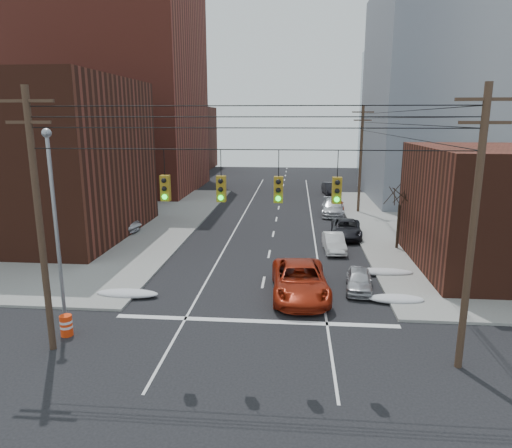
% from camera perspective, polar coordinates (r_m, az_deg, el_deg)
% --- Properties ---
extents(ground, '(160.00, 160.00, 0.00)m').
position_cam_1_polar(ground, '(17.32, -2.14, -21.16)').
color(ground, black).
rests_on(ground, ground).
extents(sidewalk_nw, '(40.00, 40.00, 0.15)m').
position_cam_1_polar(sidewalk_nw, '(51.23, -29.39, 0.45)').
color(sidewalk_nw, gray).
rests_on(sidewalk_nw, ground).
extents(building_brick_tall, '(24.00, 20.00, 30.00)m').
position_cam_1_polar(building_brick_tall, '(67.58, -18.30, 16.86)').
color(building_brick_tall, maroon).
rests_on(building_brick_tall, ground).
extents(building_brick_near, '(20.00, 16.00, 13.00)m').
position_cam_1_polar(building_brick_near, '(43.48, -28.51, 7.20)').
color(building_brick_near, '#461F15').
rests_on(building_brick_near, ground).
extents(building_brick_far, '(22.00, 18.00, 12.00)m').
position_cam_1_polar(building_brick_far, '(92.58, -12.70, 10.39)').
color(building_brick_far, '#461F15').
rests_on(building_brick_far, ground).
extents(building_office, '(22.00, 20.00, 25.00)m').
position_cam_1_polar(building_office, '(61.66, 24.92, 14.42)').
color(building_office, gray).
rests_on(building_office, ground).
extents(building_glass, '(20.00, 18.00, 22.00)m').
position_cam_1_polar(building_glass, '(87.09, 20.30, 13.07)').
color(building_glass, gray).
rests_on(building_glass, ground).
extents(utility_pole_left, '(2.20, 0.28, 11.00)m').
position_cam_1_polar(utility_pole_left, '(20.47, -25.49, 0.62)').
color(utility_pole_left, '#473323').
rests_on(utility_pole_left, ground).
extents(utility_pole_right, '(2.20, 0.28, 11.00)m').
position_cam_1_polar(utility_pole_right, '(18.87, 25.51, -0.34)').
color(utility_pole_right, '#473323').
rests_on(utility_pole_right, ground).
extents(utility_pole_far, '(2.20, 0.28, 11.00)m').
position_cam_1_polar(utility_pole_far, '(48.83, 12.96, 8.05)').
color(utility_pole_far, '#473323').
rests_on(utility_pole_far, ground).
extents(traffic_signals, '(17.00, 0.42, 2.02)m').
position_cam_1_polar(traffic_signals, '(17.46, -0.82, 4.58)').
color(traffic_signals, black).
rests_on(traffic_signals, ground).
extents(street_light, '(0.44, 0.44, 9.32)m').
position_cam_1_polar(street_light, '(23.56, -23.90, 1.65)').
color(street_light, gray).
rests_on(street_light, ground).
extents(bare_tree, '(2.09, 2.20, 4.93)m').
position_cam_1_polar(bare_tree, '(35.85, 17.36, 0.49)').
color(bare_tree, black).
rests_on(bare_tree, ground).
extents(snow_nw, '(3.50, 1.08, 0.42)m').
position_cam_1_polar(snow_nw, '(26.74, -15.76, -8.35)').
color(snow_nw, silver).
rests_on(snow_nw, ground).
extents(snow_ne, '(3.00, 1.08, 0.42)m').
position_cam_1_polar(snow_ne, '(26.15, 17.11, -8.94)').
color(snow_ne, silver).
rests_on(snow_ne, ground).
extents(snow_east_far, '(4.00, 1.08, 0.42)m').
position_cam_1_polar(snow_east_far, '(30.29, 15.38, -5.79)').
color(snow_east_far, silver).
rests_on(snow_east_far, ground).
extents(red_pickup, '(3.43, 6.74, 1.82)m').
position_cam_1_polar(red_pickup, '(25.81, 5.50, -7.02)').
color(red_pickup, '#9C230E').
rests_on(red_pickup, ground).
extents(parked_car_a, '(1.88, 3.83, 1.26)m').
position_cam_1_polar(parked_car_a, '(27.23, 12.76, -6.85)').
color(parked_car_a, '#B0B1B5').
rests_on(parked_car_a, ground).
extents(parked_car_b, '(1.62, 4.15, 1.35)m').
position_cam_1_polar(parked_car_b, '(34.70, 9.72, -2.31)').
color(parked_car_b, silver).
rests_on(parked_car_b, ground).
extents(parked_car_c, '(2.78, 5.44, 1.47)m').
position_cam_1_polar(parked_car_c, '(38.94, 11.21, -0.59)').
color(parked_car_c, black).
rests_on(parked_car_c, ground).
extents(parked_car_d, '(2.51, 5.57, 1.58)m').
position_cam_1_polar(parked_car_d, '(47.76, 9.55, 2.04)').
color(parked_car_d, silver).
rests_on(parked_car_d, ground).
extents(parked_car_e, '(1.60, 3.69, 1.24)m').
position_cam_1_polar(parked_car_e, '(51.15, 10.05, 2.55)').
color(parked_car_e, '#9C260E').
rests_on(parked_car_e, ground).
extents(parked_car_f, '(2.15, 4.83, 1.54)m').
position_cam_1_polar(parked_car_f, '(60.95, 9.27, 4.39)').
color(parked_car_f, black).
rests_on(parked_car_f, ground).
extents(lot_car_a, '(3.98, 2.59, 1.24)m').
position_cam_1_polar(lot_car_a, '(42.05, -17.98, 0.06)').
color(lot_car_a, silver).
rests_on(lot_car_a, sidewalk_nw).
extents(lot_car_b, '(5.83, 3.16, 1.55)m').
position_cam_1_polar(lot_car_b, '(41.53, -17.89, 0.13)').
color(lot_car_b, silver).
rests_on(lot_car_b, sidewalk_nw).
extents(lot_car_c, '(4.95, 3.02, 1.34)m').
position_cam_1_polar(lot_car_c, '(43.52, -21.19, 0.31)').
color(lot_car_c, black).
rests_on(lot_car_c, sidewalk_nw).
extents(lot_car_d, '(4.72, 2.06, 1.58)m').
position_cam_1_polar(lot_car_d, '(45.86, -19.25, 1.23)').
color(lot_car_d, '#A2A3A7').
rests_on(lot_car_d, sidewalk_nw).
extents(construction_barrel, '(0.65, 0.65, 0.98)m').
position_cam_1_polar(construction_barrel, '(23.08, -22.63, -11.60)').
color(construction_barrel, '#F5380C').
rests_on(construction_barrel, ground).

